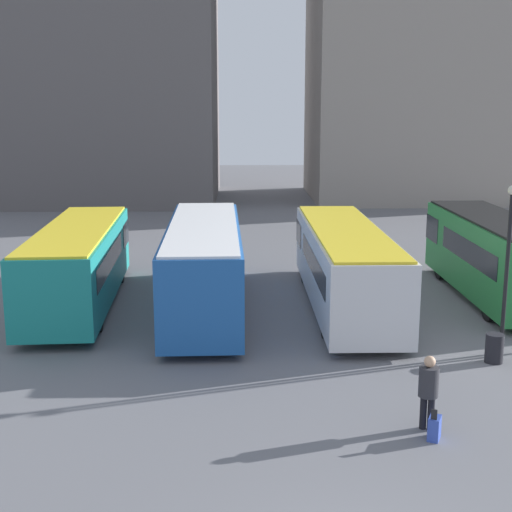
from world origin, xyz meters
The scene contains 9 objects.
building_block_left centered at (-12.72, 48.47, 12.20)m, with size 17.86×15.62×24.40m.
bus_0 centered at (-7.81, 16.97, 1.61)m, with size 3.19×10.88×2.94m.
bus_1 centered at (-3.15, 16.32, 1.71)m, with size 2.91×11.49×3.14m.
bus_2 centered at (1.99, 16.58, 1.61)m, with size 2.67×11.73×2.94m.
bus_3 centered at (7.80, 17.67, 1.71)m, with size 2.62×9.76×3.15m.
traveler centered at (2.45, 6.26, 1.05)m, with size 0.60×0.60×1.77m.
suitcase centered at (2.48, 5.75, 0.27)m, with size 0.39×0.47×0.77m.
lamp_post_1 centered at (5.98, 11.30, 3.01)m, with size 0.28×0.28×5.05m.
trash_bin centered at (5.49, 10.54, 0.42)m, with size 0.52×0.52×0.85m.
Camera 1 is at (-1.78, -8.84, 7.29)m, focal length 50.00 mm.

